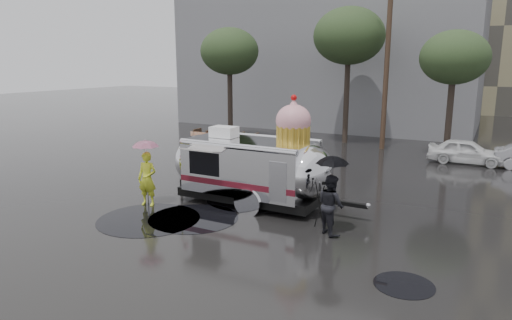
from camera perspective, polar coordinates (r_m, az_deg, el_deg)
The scene contains 14 objects.
ground at distance 15.33m, azimuth -5.72°, elevation -6.47°, with size 120.00×120.00×0.00m, color black.
puddles at distance 15.16m, azimuth -5.82°, elevation -6.68°, with size 10.27×6.73×0.01m.
grey_building at distance 38.08m, azimuth 9.56°, elevation 14.47°, with size 22.00×12.00×13.00m, color slate.
utility_pole at distance 26.67m, azimuth 16.01°, elevation 11.16°, with size 1.60×0.28×9.00m.
tree_left at distance 29.27m, azimuth -3.33°, elevation 13.35°, with size 3.64×3.64×6.95m.
tree_mid at distance 28.29m, azimuth 11.54°, elevation 14.90°, with size 4.20×4.20×8.03m.
tree_right at distance 25.16m, azimuth 23.55°, elevation 11.59°, with size 3.36×3.36×6.42m.
barricade_row at distance 26.28m, azimuth -3.90°, elevation 2.61°, with size 4.30×0.80×1.00m.
airstream_trailer at distance 15.78m, azimuth -0.36°, elevation -0.65°, with size 7.32×2.78×3.94m.
person_left at distance 16.16m, azimuth -13.44°, elevation -2.31°, with size 0.68×0.45×1.88m, color #E0F030.
umbrella_pink at distance 15.94m, azimuth -13.62°, elevation 1.15°, with size 1.13×1.13×2.32m.
person_right at distance 13.32m, azimuth 9.34°, elevation -5.51°, with size 0.84×0.47×1.76m, color black.
umbrella_black at distance 13.04m, azimuth 9.50°, elevation -1.06°, with size 1.15×1.15×2.33m.
tripod at distance 13.96m, azimuth 8.41°, elevation -4.97°, with size 0.57×0.54×1.40m.
Camera 1 is at (8.07, -12.08, 4.90)m, focal length 32.00 mm.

